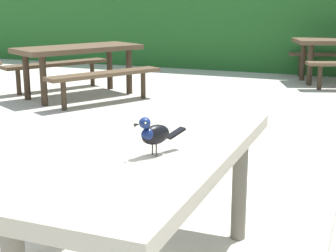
# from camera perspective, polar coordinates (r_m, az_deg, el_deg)

# --- Properties ---
(hedge_wall) EXTENTS (28.00, 1.69, 2.32)m
(hedge_wall) POSITION_cam_1_polar(r_m,az_deg,el_deg) (10.77, 16.02, 12.19)
(hedge_wall) COLOR #235B23
(hedge_wall) RESTS_ON ground
(picnic_table_foreground) EXTENTS (1.68, 1.80, 0.74)m
(picnic_table_foreground) POSITION_cam_1_polar(r_m,az_deg,el_deg) (2.49, -1.90, -6.49)
(picnic_table_foreground) COLOR #B2A893
(picnic_table_foreground) RESTS_ON ground
(bird_grackle) EXTENTS (0.16, 0.27, 0.18)m
(bird_grackle) POSITION_cam_1_polar(r_m,az_deg,el_deg) (2.28, -1.60, -0.83)
(bird_grackle) COLOR black
(bird_grackle) RESTS_ON picnic_table_foreground
(picnic_table_mid_left) EXTENTS (2.29, 2.31, 0.74)m
(picnic_table_mid_left) POSITION_cam_1_polar(r_m,az_deg,el_deg) (7.63, -9.90, 7.36)
(picnic_table_mid_left) COLOR brown
(picnic_table_mid_left) RESTS_ON ground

